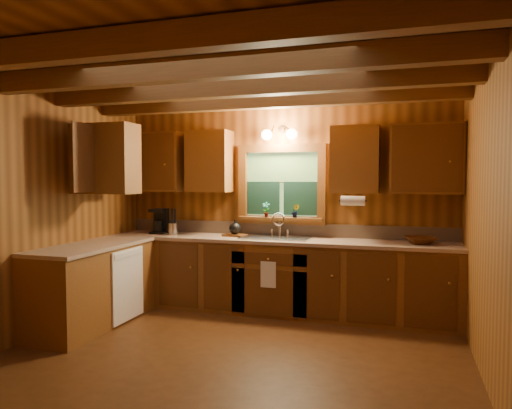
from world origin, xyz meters
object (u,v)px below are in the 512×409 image
object	(u,v)px
wicker_basket	(420,240)
cutting_board	(235,235)
sink	(276,242)
coffee_maker	(160,221)

from	to	relation	value
wicker_basket	cutting_board	bearing A→B (deg)	178.85
cutting_board	wicker_basket	world-z (taller)	wicker_basket
sink	wicker_basket	bearing A→B (deg)	-0.08
sink	cutting_board	world-z (taller)	sink
wicker_basket	coffee_maker	bearing A→B (deg)	179.21
coffee_maker	cutting_board	xyz separation A→B (m)	(1.05, -0.00, -0.15)
wicker_basket	sink	bearing A→B (deg)	179.92
sink	coffee_maker	bearing A→B (deg)	178.47
sink	cutting_board	bearing A→B (deg)	175.61
sink	cutting_board	size ratio (longest dim) A/B	2.99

